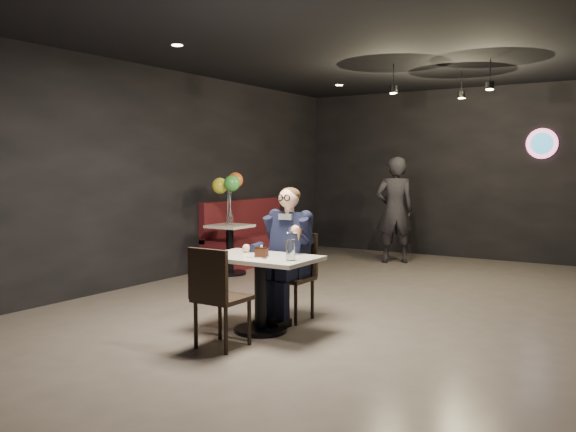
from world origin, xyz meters
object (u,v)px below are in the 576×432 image
Objects in this scene: seated_man at (290,252)px; chair_near at (223,296)px; side_table at (230,251)px; balloon_vase at (230,219)px; passerby at (395,210)px; booth_bench at (252,232)px; chair_far at (290,277)px; sundae_glass at (291,250)px; main_table at (261,294)px.

chair_near is at bearing -90.00° from seated_man.
seated_man is 2.91m from side_table.
seated_man is at bearing -39.70° from side_table.
passerby is at bearing 55.17° from balloon_vase.
balloon_vase is (0.30, -1.00, 0.30)m from booth_bench.
booth_bench is 1.09m from balloon_vase.
booth_bench is at bearing 131.56° from chair_far.
booth_bench is at bearing 130.02° from sundae_glass.
side_table is at bearing 21.31° from passerby.
sundae_glass is at bearing -49.98° from booth_bench.
sundae_glass is (0.39, 0.52, 0.39)m from chair_near.
sundae_glass is at bearing -43.38° from balloon_vase.
chair_far is 1.00× the size of chair_near.
sundae_glass reaches higher than chair_near.
side_table is (-2.22, 1.85, -0.37)m from seated_man.
seated_man is (0.00, 0.55, 0.34)m from main_table.
chair_far is 2.91m from balloon_vase.
side_table is (-2.22, 1.85, -0.11)m from chair_far.
chair_near is 0.52× the size of passerby.
main_table is 3.30m from balloon_vase.
balloon_vase is at bearing 140.30° from chair_far.
sundae_glass is 4.54m from booth_bench.
chair_near is (0.00, -1.15, 0.00)m from chair_far.
passerby is (-0.57, 4.23, 0.17)m from seated_man.
balloon_vase reaches higher than side_table.
sundae_glass reaches higher than balloon_vase.
chair_far is at bearing -39.70° from side_table.
side_table is 0.39× the size of passerby.
seated_man is at bearing -48.44° from booth_bench.
passerby reaches higher than booth_bench.
booth_bench is 3.04× the size of side_table.
passerby reaches higher than sundae_glass.
seated_man reaches higher than sundae_glass.
chair_far and chair_near have the same top height.
chair_far is (0.00, 0.55, 0.09)m from main_table.
seated_man is at bearing 90.00° from chair_far.
balloon_vase is 2.90m from passerby.
passerby is at bearing 35.21° from booth_bench.
main_table is at bearing -90.00° from seated_man.
passerby is (1.66, 2.38, 0.06)m from balloon_vase.
passerby is at bearing 101.18° from sundae_glass.
side_table is at bearing 0.00° from balloon_vase.
balloon_vase is 0.09× the size of passerby.
sundae_glass reaches higher than main_table.
seated_man is at bearing 90.40° from chair_near.
main_table is 4.23m from booth_bench.
booth_bench reaches higher than chair_near.
passerby reaches higher than balloon_vase.
booth_bench is 1.06m from side_table.
main_table is 1.20× the size of chair_near.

